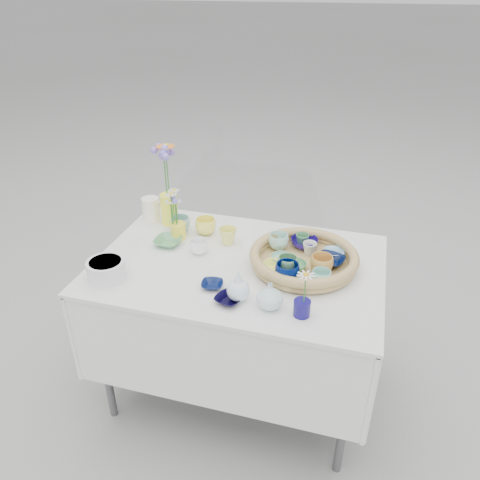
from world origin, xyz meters
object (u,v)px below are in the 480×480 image
(wicker_tray, at_px, (304,259))
(bud_vase_seafoam, at_px, (270,295))
(tall_vase_yellow, at_px, (169,209))
(display_table, at_px, (239,386))

(wicker_tray, distance_m, bud_vase_seafoam, 0.33)
(tall_vase_yellow, bearing_deg, bud_vase_seafoam, -40.00)
(bud_vase_seafoam, bearing_deg, display_table, 126.42)
(display_table, height_order, tall_vase_yellow, tall_vase_yellow)
(display_table, distance_m, wicker_tray, 0.85)
(tall_vase_yellow, bearing_deg, display_table, -31.18)
(bud_vase_seafoam, bearing_deg, wicker_tray, 76.29)
(wicker_tray, xyz_separation_m, bud_vase_seafoam, (-0.08, -0.32, 0.02))
(display_table, height_order, wicker_tray, wicker_tray)
(wicker_tray, bearing_deg, tall_vase_yellow, 163.19)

